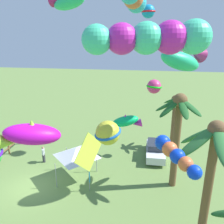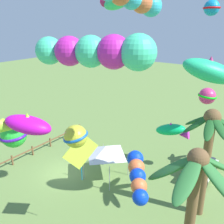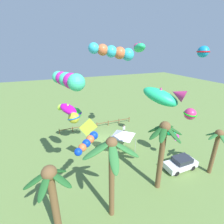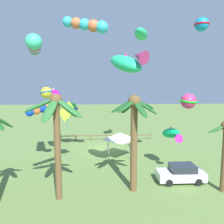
{
  "view_description": "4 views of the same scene",
  "coord_description": "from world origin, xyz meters",
  "px_view_note": "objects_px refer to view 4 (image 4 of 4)",
  "views": [
    {
      "loc": [
        14.15,
        8.49,
        11.41
      ],
      "look_at": [
        0.13,
        6.41,
        6.56
      ],
      "focal_mm": 37.6,
      "sensor_mm": 36.0,
      "label": 1
    },
    {
      "loc": [
        12.45,
        14.2,
        12.21
      ],
      "look_at": [
        1.24,
        6.03,
        7.16
      ],
      "focal_mm": 40.4,
      "sensor_mm": 36.0,
      "label": 2
    },
    {
      "loc": [
        7.27,
        21.11,
        13.39
      ],
      "look_at": [
        1.02,
        5.92,
        6.98
      ],
      "focal_mm": 26.16,
      "sensor_mm": 36.0,
      "label": 3
    },
    {
      "loc": [
        0.53,
        27.07,
        8.24
      ],
      "look_at": [
        -0.64,
        6.06,
        5.51
      ],
      "focal_mm": 35.57,
      "sensor_mm": 36.0,
      "label": 4
    }
  ],
  "objects_px": {
    "kite_tube_4": "(44,108)",
    "kite_ball_10": "(188,101)",
    "palm_tree_1": "(57,121)",
    "kite_ball_6": "(71,109)",
    "kite_fish_7": "(172,134)",
    "kite_ball_11": "(46,93)",
    "kite_fish_2": "(141,34)",
    "kite_fish_5": "(53,94)",
    "kite_ball_8": "(202,24)",
    "kite_fish_3": "(127,62)",
    "spectator_0": "(133,141)",
    "festival_tent": "(120,136)",
    "kite_tube_1": "(87,25)",
    "palm_tree_0": "(134,122)",
    "kite_tube_0": "(34,46)",
    "parked_car_0": "(181,173)",
    "kite_diamond_9": "(67,112)"
  },
  "relations": [
    {
      "from": "kite_fish_7",
      "to": "kite_ball_10",
      "type": "xyz_separation_m",
      "value": [
        -0.53,
        2.32,
        3.27
      ]
    },
    {
      "from": "parked_car_0",
      "to": "kite_ball_10",
      "type": "bearing_deg",
      "value": -139.93
    },
    {
      "from": "kite_ball_6",
      "to": "kite_ball_8",
      "type": "height_order",
      "value": "kite_ball_8"
    },
    {
      "from": "festival_tent",
      "to": "palm_tree_0",
      "type": "bearing_deg",
      "value": 92.75
    },
    {
      "from": "palm_tree_1",
      "to": "kite_ball_8",
      "type": "bearing_deg",
      "value": -163.2
    },
    {
      "from": "parked_car_0",
      "to": "kite_tube_1",
      "type": "xyz_separation_m",
      "value": [
        7.8,
        -2.12,
        12.37
      ]
    },
    {
      "from": "parked_car_0",
      "to": "kite_ball_6",
      "type": "bearing_deg",
      "value": -42.94
    },
    {
      "from": "kite_tube_4",
      "to": "kite_ball_6",
      "type": "bearing_deg",
      "value": -94.2
    },
    {
      "from": "kite_ball_6",
      "to": "kite_ball_11",
      "type": "xyz_separation_m",
      "value": [
        1.2,
        6.93,
        2.31
      ]
    },
    {
      "from": "kite_ball_8",
      "to": "kite_ball_11",
      "type": "distance_m",
      "value": 14.46
    },
    {
      "from": "palm_tree_1",
      "to": "kite_tube_1",
      "type": "bearing_deg",
      "value": -114.44
    },
    {
      "from": "spectator_0",
      "to": "kite_tube_0",
      "type": "relative_size",
      "value": 0.36
    },
    {
      "from": "kite_fish_5",
      "to": "kite_ball_6",
      "type": "bearing_deg",
      "value": -110.99
    },
    {
      "from": "kite_diamond_9",
      "to": "kite_fish_3",
      "type": "bearing_deg",
      "value": 136.15
    },
    {
      "from": "kite_ball_6",
      "to": "kite_fish_7",
      "type": "relative_size",
      "value": 0.79
    },
    {
      "from": "kite_fish_2",
      "to": "kite_tube_4",
      "type": "xyz_separation_m",
      "value": [
        8.81,
        7.42,
        -7.14
      ]
    },
    {
      "from": "kite_tube_1",
      "to": "palm_tree_1",
      "type": "bearing_deg",
      "value": 65.56
    },
    {
      "from": "kite_fish_3",
      "to": "kite_ball_8",
      "type": "xyz_separation_m",
      "value": [
        -6.45,
        -2.34,
        3.34
      ]
    },
    {
      "from": "kite_fish_3",
      "to": "kite_tube_4",
      "type": "bearing_deg",
      "value": -7.42
    },
    {
      "from": "kite_tube_4",
      "to": "kite_ball_10",
      "type": "height_order",
      "value": "kite_ball_10"
    },
    {
      "from": "kite_fish_2",
      "to": "kite_fish_7",
      "type": "distance_m",
      "value": 11.15
    },
    {
      "from": "festival_tent",
      "to": "kite_tube_1",
      "type": "bearing_deg",
      "value": 52.58
    },
    {
      "from": "parked_car_0",
      "to": "kite_tube_0",
      "type": "distance_m",
      "value": 15.91
    },
    {
      "from": "kite_fish_5",
      "to": "kite_fish_7",
      "type": "distance_m",
      "value": 12.65
    },
    {
      "from": "kite_fish_2",
      "to": "kite_fish_5",
      "type": "bearing_deg",
      "value": 6.31
    },
    {
      "from": "palm_tree_1",
      "to": "kite_fish_3",
      "type": "xyz_separation_m",
      "value": [
        -5.02,
        -1.12,
        4.11
      ]
    },
    {
      "from": "kite_tube_4",
      "to": "kite_tube_0",
      "type": "bearing_deg",
      "value": -54.52
    },
    {
      "from": "palm_tree_0",
      "to": "kite_ball_10",
      "type": "height_order",
      "value": "same"
    },
    {
      "from": "kite_fish_7",
      "to": "kite_ball_11",
      "type": "xyz_separation_m",
      "value": [
        11.52,
        0.11,
        3.9
      ]
    },
    {
      "from": "kite_tube_0",
      "to": "kite_tube_1",
      "type": "height_order",
      "value": "kite_tube_1"
    },
    {
      "from": "kite_ball_6",
      "to": "kite_ball_8",
      "type": "relative_size",
      "value": 1.54
    },
    {
      "from": "palm_tree_0",
      "to": "kite_fish_2",
      "type": "xyz_separation_m",
      "value": [
        -1.98,
        -8.41,
        8.12
      ]
    },
    {
      "from": "kite_tube_1",
      "to": "kite_ball_10",
      "type": "height_order",
      "value": "kite_tube_1"
    },
    {
      "from": "kite_fish_5",
      "to": "kite_ball_11",
      "type": "height_order",
      "value": "kite_ball_11"
    },
    {
      "from": "festival_tent",
      "to": "kite_fish_3",
      "type": "xyz_separation_m",
      "value": [
        0.16,
        7.39,
        7.27
      ]
    },
    {
      "from": "kite_fish_5",
      "to": "kite_tube_1",
      "type": "bearing_deg",
      "value": 133.59
    },
    {
      "from": "parked_car_0",
      "to": "spectator_0",
      "type": "xyz_separation_m",
      "value": [
        2.48,
        -10.17,
        0.06
      ]
    },
    {
      "from": "palm_tree_0",
      "to": "kite_tube_1",
      "type": "bearing_deg",
      "value": -42.89
    },
    {
      "from": "kite_fish_3",
      "to": "kite_ball_11",
      "type": "height_order",
      "value": "kite_fish_3"
    },
    {
      "from": "spectator_0",
      "to": "palm_tree_0",
      "type": "bearing_deg",
      "value": 81.37
    },
    {
      "from": "festival_tent",
      "to": "kite_fish_7",
      "type": "relative_size",
      "value": 0.93
    },
    {
      "from": "kite_tube_4",
      "to": "kite_ball_8",
      "type": "height_order",
      "value": "kite_ball_8"
    },
    {
      "from": "spectator_0",
      "to": "festival_tent",
      "type": "distance_m",
      "value": 4.67
    },
    {
      "from": "palm_tree_1",
      "to": "kite_ball_6",
      "type": "distance_m",
      "value": 11.8
    },
    {
      "from": "spectator_0",
      "to": "kite_ball_8",
      "type": "height_order",
      "value": "kite_ball_8"
    },
    {
      "from": "kite_ball_8",
      "to": "kite_diamond_9",
      "type": "bearing_deg",
      "value": -12.83
    },
    {
      "from": "spectator_0",
      "to": "kite_tube_4",
      "type": "height_order",
      "value": "kite_tube_4"
    },
    {
      "from": "kite_tube_1",
      "to": "kite_ball_6",
      "type": "height_order",
      "value": "kite_tube_1"
    },
    {
      "from": "kite_tube_1",
      "to": "kite_fish_3",
      "type": "distance_m",
      "value": 5.56
    },
    {
      "from": "kite_fish_2",
      "to": "kite_fish_7",
      "type": "relative_size",
      "value": 1.06
    }
  ]
}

